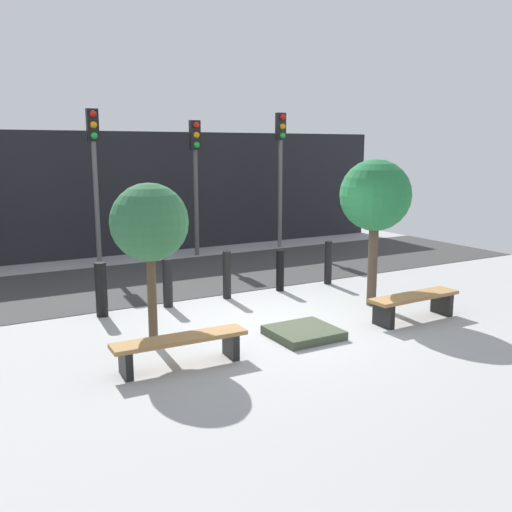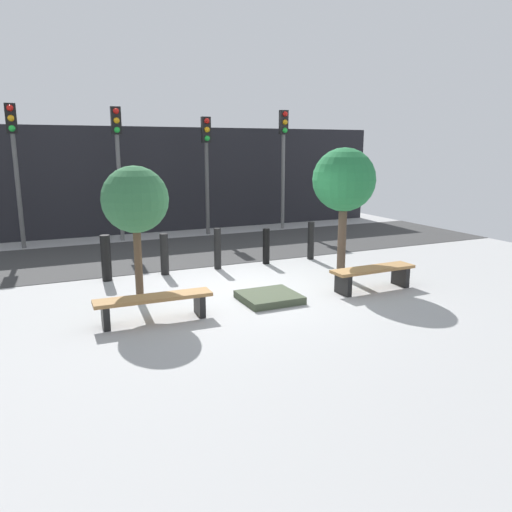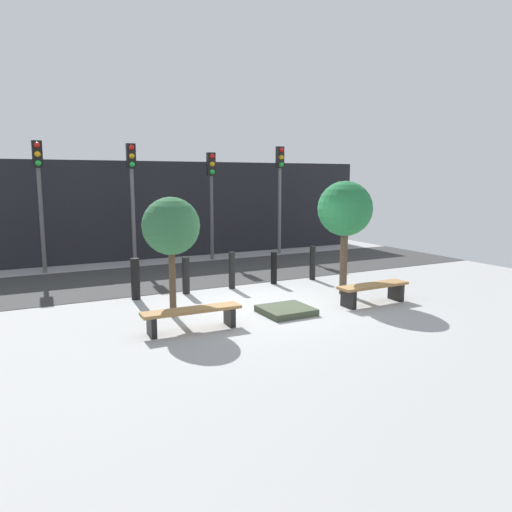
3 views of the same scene
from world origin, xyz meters
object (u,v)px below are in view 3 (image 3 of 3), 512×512
Objects in this scene: bollard_left at (186,275)px; traffic_light_mid_east at (211,186)px; bollard_center at (232,270)px; planter_bed at (286,310)px; bollard_right at (274,268)px; bollard_far_right at (313,263)px; bench_right at (373,290)px; bench_left at (192,314)px; traffic_light_east at (280,181)px; bollard_far_left at (135,279)px; tree_behind_right_bench at (345,210)px; tree_behind_left_bench at (171,227)px; traffic_light_west at (39,183)px; traffic_light_mid_west at (132,182)px.

traffic_light_mid_east is (2.60, 4.54, 2.07)m from bollard_left.
bollard_center reaches higher than bollard_left.
planter_bed is 2.99m from bollard_right.
traffic_light_mid_east is at bearing 103.93° from bollard_far_right.
bench_left is at bearing 178.37° from bench_right.
bollard_left is (-1.24, 2.70, 0.39)m from planter_bed.
traffic_light_east is at bearing 70.73° from bollard_far_right.
tree_behind_right_bench is at bearing -21.13° from bollard_far_left.
traffic_light_mid_east is (3.52, 6.33, 0.68)m from tree_behind_left_bench.
bollard_right is (1.24, 0.00, -0.05)m from bollard_center.
bollard_left is 0.24× the size of traffic_light_west.
traffic_light_mid_west is at bearing 100.61° from planter_bed.
bollard_far_right is at bearing 47.41° from planter_bed.
bollard_left is (-3.41, 1.80, -1.61)m from tree_behind_right_bench.
bollard_right is (-0.93, 2.90, 0.10)m from bench_right.
bollard_far_right is at bearing 0.00° from bollard_right.
bollard_left is 7.33m from traffic_light_east.
tree_behind_left_bench is 2.45m from bollard_left.
planter_bed is at bearing -119.34° from traffic_light_east.
planter_bed is 1.08× the size of bollard_far_right.
bollard_right is 0.22× the size of traffic_light_mid_west.
traffic_light_mid_west is (1.13, 4.54, 2.18)m from bollard_far_left.
traffic_light_mid_east reaches higher than bollard_far_right.
traffic_light_mid_east is at bearing 97.30° from tree_behind_right_bench.
planter_bed is at bearing -90.00° from bollard_center.
tree_behind_right_bench reaches higher than tree_behind_left_bench.
bench_right is at bearing -50.02° from traffic_light_west.
traffic_light_mid_east is at bearing 73.36° from bollard_center.
tree_behind_right_bench is 2.91× the size of bollard_far_right.
bollard_far_right is at bearing 0.00° from bollard_center.
traffic_light_west is 2.71m from traffic_light_mid_west.
traffic_light_west reaches higher than traffic_light_mid_west.
bollard_far_right is (0.31, 2.90, 0.15)m from bench_right.
tree_behind_right_bench reaches higher than bench_left.
bench_right is 1.88× the size of bollard_center.
bench_left is 4.80m from tree_behind_right_bench.
bollard_far_left is 1.02× the size of bollard_center.
traffic_light_mid_east reaches higher than bollard_left.
tree_behind_left_bench is at bearing -80.09° from bollard_far_left.
bollard_center is 0.24× the size of traffic_light_mid_west.
bench_right is at bearing -72.27° from bollard_right.
traffic_light_mid_west reaches higher than bollard_far_left.
traffic_light_east is (1.90, 7.43, 2.38)m from bench_right.
tree_behind_right_bench reaches higher than bollard_far_left.
bollard_far_right is 0.24× the size of traffic_light_mid_west.
planter_bed is 3.69m from bollard_far_left.
planter_bed is 1.05× the size of bollard_far_left.
bollard_far_right is at bearing 0.00° from bollard_far_left.
traffic_light_mid_east is (2.71, -0.00, -0.14)m from traffic_light_mid_west.
traffic_light_mid_west is at bearing 76.07° from bollard_far_left.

